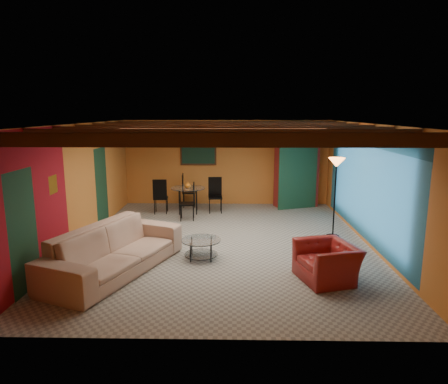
{
  "coord_description": "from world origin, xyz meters",
  "views": [
    {
      "loc": [
        0.19,
        -8.82,
        2.96
      ],
      "look_at": [
        0.0,
        0.2,
        1.15
      ],
      "focal_mm": 32.22,
      "sensor_mm": 36.0,
      "label": 1
    }
  ],
  "objects_px": {
    "dining_table": "(188,195)",
    "armoire": "(296,172)",
    "sofa": "(115,249)",
    "vase": "(188,175)",
    "armchair": "(327,262)",
    "potted_plant": "(298,129)",
    "coffee_table": "(201,249)",
    "floor_lamp": "(335,198)"
  },
  "relations": [
    {
      "from": "dining_table",
      "to": "armoire",
      "type": "height_order",
      "value": "armoire"
    },
    {
      "from": "sofa",
      "to": "vase",
      "type": "relative_size",
      "value": 16.88
    },
    {
      "from": "armchair",
      "to": "potted_plant",
      "type": "xyz_separation_m",
      "value": [
        0.32,
        5.73,
        2.09
      ]
    },
    {
      "from": "vase",
      "to": "dining_table",
      "type": "bearing_deg",
      "value": 0.0
    },
    {
      "from": "armchair",
      "to": "vase",
      "type": "xyz_separation_m",
      "value": [
        -2.99,
        4.82,
        0.8
      ]
    },
    {
      "from": "coffee_table",
      "to": "floor_lamp",
      "type": "relative_size",
      "value": 0.42
    },
    {
      "from": "armchair",
      "to": "floor_lamp",
      "type": "relative_size",
      "value": 0.54
    },
    {
      "from": "potted_plant",
      "to": "vase",
      "type": "height_order",
      "value": "potted_plant"
    },
    {
      "from": "armchair",
      "to": "dining_table",
      "type": "relative_size",
      "value": 0.51
    },
    {
      "from": "dining_table",
      "to": "floor_lamp",
      "type": "xyz_separation_m",
      "value": [
        3.73,
        -2.27,
        0.43
      ]
    },
    {
      "from": "armoire",
      "to": "floor_lamp",
      "type": "relative_size",
      "value": 1.15
    },
    {
      "from": "coffee_table",
      "to": "potted_plant",
      "type": "distance_m",
      "value": 5.85
    },
    {
      "from": "armoire",
      "to": "dining_table",
      "type": "bearing_deg",
      "value": 175.36
    },
    {
      "from": "coffee_table",
      "to": "armoire",
      "type": "xyz_separation_m",
      "value": [
        2.64,
        4.72,
        0.89
      ]
    },
    {
      "from": "dining_table",
      "to": "floor_lamp",
      "type": "bearing_deg",
      "value": -31.31
    },
    {
      "from": "coffee_table",
      "to": "vase",
      "type": "relative_size",
      "value": 4.56
    },
    {
      "from": "dining_table",
      "to": "potted_plant",
      "type": "height_order",
      "value": "potted_plant"
    },
    {
      "from": "potted_plant",
      "to": "coffee_table",
      "type": "bearing_deg",
      "value": -119.24
    },
    {
      "from": "dining_table",
      "to": "floor_lamp",
      "type": "height_order",
      "value": "floor_lamp"
    },
    {
      "from": "armoire",
      "to": "potted_plant",
      "type": "bearing_deg",
      "value": 0.0
    },
    {
      "from": "potted_plant",
      "to": "armoire",
      "type": "bearing_deg",
      "value": 0.0
    },
    {
      "from": "coffee_table",
      "to": "floor_lamp",
      "type": "bearing_deg",
      "value": 26.66
    },
    {
      "from": "dining_table",
      "to": "vase",
      "type": "xyz_separation_m",
      "value": [
        0.0,
        0.0,
        0.61
      ]
    },
    {
      "from": "armchair",
      "to": "floor_lamp",
      "type": "height_order",
      "value": "floor_lamp"
    },
    {
      "from": "sofa",
      "to": "coffee_table",
      "type": "xyz_separation_m",
      "value": [
        1.55,
        0.72,
        -0.23
      ]
    },
    {
      "from": "coffee_table",
      "to": "dining_table",
      "type": "distance_m",
      "value": 3.88
    },
    {
      "from": "coffee_table",
      "to": "armoire",
      "type": "bearing_deg",
      "value": 60.76
    },
    {
      "from": "potted_plant",
      "to": "vase",
      "type": "bearing_deg",
      "value": -164.59
    },
    {
      "from": "sofa",
      "to": "potted_plant",
      "type": "distance_m",
      "value": 7.15
    },
    {
      "from": "coffee_table",
      "to": "floor_lamp",
      "type": "distance_m",
      "value": 3.5
    },
    {
      "from": "floor_lamp",
      "to": "sofa",
      "type": "bearing_deg",
      "value": -153.92
    },
    {
      "from": "armoire",
      "to": "floor_lamp",
      "type": "height_order",
      "value": "armoire"
    },
    {
      "from": "floor_lamp",
      "to": "coffee_table",
      "type": "bearing_deg",
      "value": -153.34
    },
    {
      "from": "armchair",
      "to": "armoire",
      "type": "bearing_deg",
      "value": 160.31
    },
    {
      "from": "dining_table",
      "to": "potted_plant",
      "type": "bearing_deg",
      "value": 15.41
    },
    {
      "from": "armchair",
      "to": "potted_plant",
      "type": "distance_m",
      "value": 6.11
    },
    {
      "from": "armchair",
      "to": "dining_table",
      "type": "xyz_separation_m",
      "value": [
        -2.99,
        4.82,
        0.19
      ]
    },
    {
      "from": "sofa",
      "to": "armoire",
      "type": "height_order",
      "value": "armoire"
    },
    {
      "from": "sofa",
      "to": "floor_lamp",
      "type": "xyz_separation_m",
      "value": [
        4.61,
        2.25,
        0.52
      ]
    },
    {
      "from": "armoire",
      "to": "potted_plant",
      "type": "xyz_separation_m",
      "value": [
        0.0,
        0.0,
        1.32
      ]
    },
    {
      "from": "coffee_table",
      "to": "potted_plant",
      "type": "bearing_deg",
      "value": 60.76
    },
    {
      "from": "coffee_table",
      "to": "floor_lamp",
      "type": "xyz_separation_m",
      "value": [
        3.06,
        1.54,
        0.75
      ]
    }
  ]
}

